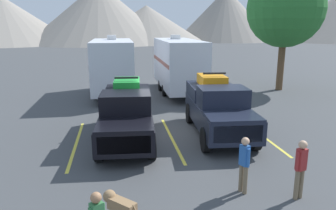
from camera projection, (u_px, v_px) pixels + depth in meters
The scene contains 13 objects.
ground_plane at pixel (168, 132), 14.44m from camera, with size 240.00×240.00×0.00m, color #3F4244.
pickup_truck_a at pixel (127, 112), 13.33m from camera, with size 2.46×6.01×2.47m.
pickup_truck_b at pixel (218, 106), 14.00m from camera, with size 2.48×5.64×2.57m.
lot_stripe_a at pixel (76, 143), 12.98m from camera, with size 0.12×5.50×0.01m, color gold.
lot_stripe_b at pixel (172, 138), 13.58m from camera, with size 0.12×5.50×0.01m, color gold.
lot_stripe_c at pixel (259, 133), 14.18m from camera, with size 0.12×5.50×0.01m, color gold.
camper_trailer_a at pixel (113, 65), 21.25m from camera, with size 2.59×7.63×3.97m.
camper_trailer_b at pixel (178, 63), 22.22m from camera, with size 2.51×8.95×3.96m.
person_a at pixel (301, 166), 8.65m from camera, with size 0.36×0.26×1.68m.
person_c at pixel (244, 161), 8.97m from camera, with size 0.27×0.34×1.65m.
dog at pixel (118, 203), 7.68m from camera, with size 0.81×0.81×0.76m.
tree_a at pixel (286, 2), 22.35m from camera, with size 5.35×5.35×9.49m.
mountain_ridge at pixel (162, 16), 88.16m from camera, with size 169.97×44.12×16.21m.
Camera 1 is at (-2.20, -13.56, 4.62)m, focal length 34.56 mm.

